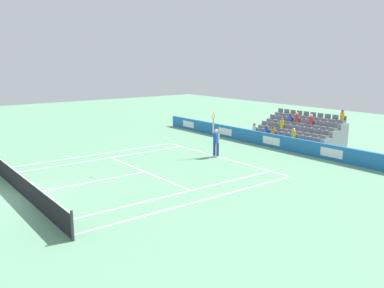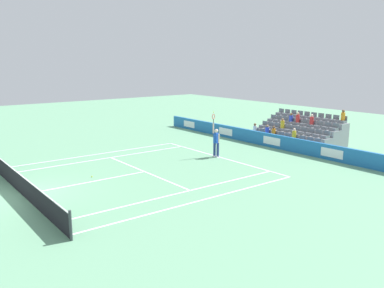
# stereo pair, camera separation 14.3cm
# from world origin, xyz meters

# --- Properties ---
(ground_plane) EXTENTS (80.00, 80.00, 0.00)m
(ground_plane) POSITION_xyz_m (0.00, 0.00, 0.00)
(ground_plane) COLOR #669E77
(line_baseline) EXTENTS (10.97, 0.10, 0.01)m
(line_baseline) POSITION_xyz_m (0.00, -11.89, 0.00)
(line_baseline) COLOR white
(line_baseline) RESTS_ON ground
(line_service) EXTENTS (8.23, 0.10, 0.01)m
(line_service) POSITION_xyz_m (0.00, -6.40, 0.00)
(line_service) COLOR white
(line_service) RESTS_ON ground
(line_centre_service) EXTENTS (0.10, 6.40, 0.01)m
(line_centre_service) POSITION_xyz_m (0.00, -3.20, 0.00)
(line_centre_service) COLOR white
(line_centre_service) RESTS_ON ground
(line_singles_sideline_left) EXTENTS (0.10, 11.89, 0.01)m
(line_singles_sideline_left) POSITION_xyz_m (4.12, -5.95, 0.00)
(line_singles_sideline_left) COLOR white
(line_singles_sideline_left) RESTS_ON ground
(line_singles_sideline_right) EXTENTS (0.10, 11.89, 0.01)m
(line_singles_sideline_right) POSITION_xyz_m (-4.12, -5.95, 0.00)
(line_singles_sideline_right) COLOR white
(line_singles_sideline_right) RESTS_ON ground
(line_doubles_sideline_left) EXTENTS (0.10, 11.89, 0.01)m
(line_doubles_sideline_left) POSITION_xyz_m (5.49, -5.95, 0.00)
(line_doubles_sideline_left) COLOR white
(line_doubles_sideline_left) RESTS_ON ground
(line_doubles_sideline_right) EXTENTS (0.10, 11.89, 0.01)m
(line_doubles_sideline_right) POSITION_xyz_m (-5.49, -5.95, 0.00)
(line_doubles_sideline_right) COLOR white
(line_doubles_sideline_right) RESTS_ON ground
(line_centre_mark) EXTENTS (0.10, 0.20, 0.01)m
(line_centre_mark) POSITION_xyz_m (0.00, -11.79, 0.00)
(line_centre_mark) COLOR white
(line_centre_mark) RESTS_ON ground
(sponsor_barrier) EXTENTS (23.80, 0.22, 0.94)m
(sponsor_barrier) POSITION_xyz_m (0.00, -16.75, 0.47)
(sponsor_barrier) COLOR #1E66AD
(sponsor_barrier) RESTS_ON ground
(tennis_net) EXTENTS (11.97, 0.10, 1.07)m
(tennis_net) POSITION_xyz_m (0.00, 0.00, 0.49)
(tennis_net) COLOR #33383D
(tennis_net) RESTS_ON ground
(tennis_player) EXTENTS (0.54, 0.42, 2.85)m
(tennis_player) POSITION_xyz_m (0.25, -11.75, 0.99)
(tennis_player) COLOR navy
(tennis_player) RESTS_ON ground
(stadium_stand) EXTENTS (6.20, 3.80, 2.62)m
(stadium_stand) POSITION_xyz_m (0.00, -19.68, 0.68)
(stadium_stand) COLOR gray
(stadium_stand) RESTS_ON ground
(loose_tennis_ball) EXTENTS (0.07, 0.07, 0.07)m
(loose_tennis_ball) POSITION_xyz_m (0.74, -3.67, 0.03)
(loose_tennis_ball) COLOR #D1E533
(loose_tennis_ball) RESTS_ON ground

